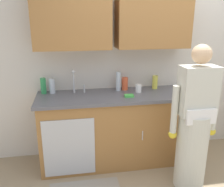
# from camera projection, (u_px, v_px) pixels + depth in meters

# --- Properties ---
(kitchen_wall_with_uppers) EXTENTS (4.80, 0.44, 2.70)m
(kitchen_wall_with_uppers) POSITION_uv_depth(u_px,v_px,m) (142.00, 48.00, 3.26)
(kitchen_wall_with_uppers) COLOR beige
(kitchen_wall_with_uppers) RESTS_ON ground
(counter_cabinet) EXTENTS (1.90, 0.62, 0.90)m
(counter_cabinet) POSITION_uv_depth(u_px,v_px,m) (115.00, 130.00, 3.21)
(counter_cabinet) COLOR #9E6B38
(counter_cabinet) RESTS_ON ground
(countertop) EXTENTS (1.96, 0.66, 0.04)m
(countertop) POSITION_uv_depth(u_px,v_px,m) (115.00, 96.00, 3.08)
(countertop) COLOR #595960
(countertop) RESTS_ON counter_cabinet
(sink) EXTENTS (0.50, 0.36, 0.35)m
(sink) POSITION_uv_depth(u_px,v_px,m) (78.00, 97.00, 3.01)
(sink) COLOR #B7BABF
(sink) RESTS_ON counter_cabinet
(person_at_sink) EXTENTS (0.55, 0.34, 1.62)m
(person_at_sink) POSITION_uv_depth(u_px,v_px,m) (194.00, 130.00, 2.65)
(person_at_sink) COLOR white
(person_at_sink) RESTS_ON ground
(bottle_water_tall) EXTENTS (0.07, 0.07, 0.18)m
(bottle_water_tall) POSITION_uv_depth(u_px,v_px,m) (155.00, 82.00, 3.30)
(bottle_water_tall) COLOR #D8D14C
(bottle_water_tall) RESTS_ON countertop
(bottle_soap) EXTENTS (0.07, 0.07, 0.25)m
(bottle_soap) POSITION_uv_depth(u_px,v_px,m) (118.00, 81.00, 3.20)
(bottle_soap) COLOR silver
(bottle_soap) RESTS_ON countertop
(bottle_dish_liquid) EXTENTS (0.07, 0.07, 0.20)m
(bottle_dish_liquid) POSITION_uv_depth(u_px,v_px,m) (43.00, 86.00, 3.07)
(bottle_dish_liquid) COLOR #2D8C4C
(bottle_dish_liquid) RESTS_ON countertop
(bottle_cleaner_spray) EXTENTS (0.08, 0.08, 0.17)m
(bottle_cleaner_spray) POSITION_uv_depth(u_px,v_px,m) (125.00, 84.00, 3.25)
(bottle_cleaner_spray) COLOR #E05933
(bottle_cleaner_spray) RESTS_ON countertop
(bottle_water_short) EXTENTS (0.07, 0.07, 0.19)m
(bottle_water_short) POSITION_uv_depth(u_px,v_px,m) (52.00, 86.00, 3.09)
(bottle_water_short) COLOR silver
(bottle_water_short) RESTS_ON countertop
(cup_by_sink) EXTENTS (0.08, 0.08, 0.10)m
(cup_by_sink) POSITION_uv_depth(u_px,v_px,m) (138.00, 88.00, 3.14)
(cup_by_sink) COLOR white
(cup_by_sink) RESTS_ON countertop
(sponge) EXTENTS (0.11, 0.07, 0.03)m
(sponge) POSITION_uv_depth(u_px,v_px,m) (129.00, 96.00, 2.97)
(sponge) COLOR #4CBF4C
(sponge) RESTS_ON countertop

